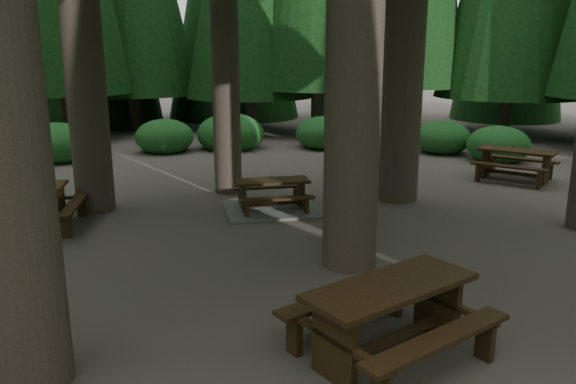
{
  "coord_description": "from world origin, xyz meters",
  "views": [
    {
      "loc": [
        -0.32,
        -8.13,
        3.28
      ],
      "look_at": [
        -0.15,
        0.53,
        1.1
      ],
      "focal_mm": 35.0,
      "sensor_mm": 36.0,
      "label": 1
    }
  ],
  "objects_px": {
    "picnic_table_b": "(41,203)",
    "picnic_table_d": "(516,160)",
    "picnic_table_c": "(272,201)",
    "picnic_table_e": "(390,309)"
  },
  "relations": [
    {
      "from": "picnic_table_b",
      "to": "picnic_table_d",
      "type": "xyz_separation_m",
      "value": [
        10.66,
        3.85,
        0.05
      ]
    },
    {
      "from": "picnic_table_c",
      "to": "picnic_table_d",
      "type": "bearing_deg",
      "value": 12.65
    },
    {
      "from": "picnic_table_b",
      "to": "picnic_table_e",
      "type": "bearing_deg",
      "value": -137.69
    },
    {
      "from": "picnic_table_c",
      "to": "picnic_table_d",
      "type": "height_order",
      "value": "picnic_table_d"
    },
    {
      "from": "picnic_table_b",
      "to": "picnic_table_d",
      "type": "distance_m",
      "value": 11.34
    },
    {
      "from": "picnic_table_c",
      "to": "picnic_table_d",
      "type": "xyz_separation_m",
      "value": [
        6.29,
        2.74,
        0.33
      ]
    },
    {
      "from": "picnic_table_c",
      "to": "picnic_table_b",
      "type": "bearing_deg",
      "value": -176.53
    },
    {
      "from": "picnic_table_b",
      "to": "picnic_table_d",
      "type": "bearing_deg",
      "value": -77.82
    },
    {
      "from": "picnic_table_d",
      "to": "picnic_table_e",
      "type": "xyz_separation_m",
      "value": [
        -4.97,
        -8.63,
        0.04
      ]
    },
    {
      "from": "picnic_table_b",
      "to": "picnic_table_e",
      "type": "height_order",
      "value": "picnic_table_e"
    }
  ]
}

